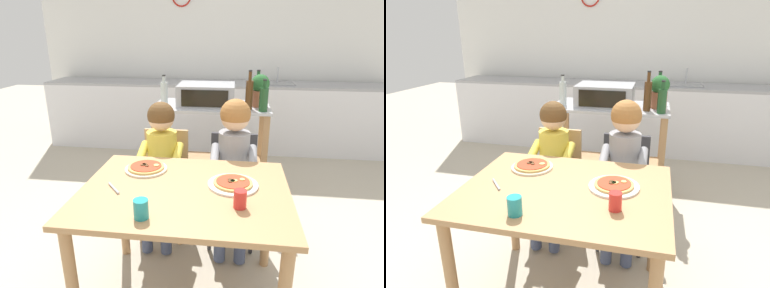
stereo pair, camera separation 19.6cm
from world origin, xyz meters
TOP-DOWN VIEW (x-y plane):
  - ground_plane at (0.00, 1.26)m, footprint 12.61×12.61m
  - back_wall_tiled at (-0.00, 3.21)m, footprint 5.08×0.14m
  - kitchen_counter at (0.00, 2.80)m, footprint 4.57×0.60m
  - kitchen_island_cart at (0.03, 1.43)m, footprint 1.07×0.56m
  - toaster_oven at (-0.01, 1.43)m, footprint 0.51×0.40m
  - bottle_slim_sauce at (0.46, 1.66)m, footprint 0.07×0.07m
  - bottle_squat_spirits at (0.37, 1.30)m, footprint 0.06×0.06m
  - bottle_tall_green_wine at (-0.39, 1.34)m, footprint 0.07×0.07m
  - bottle_brown_beer at (0.49, 1.24)m, footprint 0.08×0.08m
  - potted_herb_plant at (0.47, 1.43)m, footprint 0.16×0.16m
  - dining_table at (0.00, 0.00)m, footprint 1.11×0.86m
  - dining_chair_left at (-0.27, 0.72)m, footprint 0.36×0.36m
  - dining_chair_right at (0.26, 0.69)m, footprint 0.36×0.36m
  - child_in_yellow_shirt at (-0.27, 0.61)m, footprint 0.32×0.42m
  - child_in_grey_shirt at (0.26, 0.58)m, footprint 0.32×0.42m
  - pizza_plate_cream at (-0.27, 0.22)m, footprint 0.26×0.26m
  - pizza_plate_white at (0.26, 0.07)m, footprint 0.27×0.27m
  - drinking_cup_red at (0.29, -0.16)m, footprint 0.06×0.06m
  - drinking_cup_teal at (-0.15, -0.31)m, footprint 0.07×0.07m
  - serving_spoon at (-0.37, -0.05)m, footprint 0.10×0.11m

SIDE VIEW (x-z plane):
  - ground_plane at x=0.00m, z-range 0.00..0.00m
  - kitchen_counter at x=0.00m, z-range -0.10..0.99m
  - dining_chair_left at x=-0.27m, z-range 0.07..0.89m
  - dining_chair_right at x=0.26m, z-range 0.07..0.89m
  - kitchen_island_cart at x=0.03m, z-range 0.15..1.04m
  - dining_table at x=0.00m, z-range 0.26..1.00m
  - child_in_yellow_shirt at x=-0.27m, z-range 0.16..1.21m
  - child_in_grey_shirt at x=0.26m, z-range 0.17..1.26m
  - serving_spoon at x=-0.37m, z-range 0.74..0.76m
  - pizza_plate_white at x=0.26m, z-range 0.74..0.77m
  - pizza_plate_cream at x=-0.27m, z-range 0.74..0.77m
  - drinking_cup_red at x=0.29m, z-range 0.74..0.83m
  - drinking_cup_teal at x=-0.15m, z-range 0.74..0.83m
  - toaster_oven at x=-0.01m, z-range 0.89..1.08m
  - bottle_brown_beer at x=0.49m, z-range 0.86..1.14m
  - bottle_tall_green_wine at x=-0.39m, z-range 0.87..1.15m
  - bottle_slim_sauce at x=0.46m, z-range 0.87..1.17m
  - bottle_squat_spirits at x=0.37m, z-range 0.86..1.20m
  - potted_herb_plant at x=0.47m, z-range 0.90..1.19m
  - back_wall_tiled at x=0.00m, z-range 0.00..2.70m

